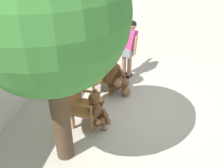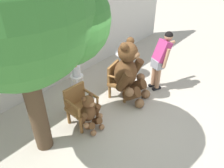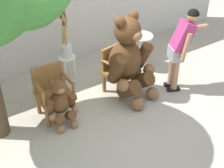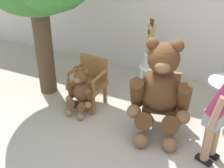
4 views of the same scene
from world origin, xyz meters
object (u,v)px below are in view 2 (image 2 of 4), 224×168
Objects in this scene: teddy_bear_small at (90,112)px; brush_bucket at (76,68)px; round_side_table at (125,61)px; patio_tree at (21,11)px; wooden_chair_left at (80,105)px; white_stool at (77,79)px; wooden_chair_right at (119,79)px; teddy_bear_large at (129,72)px; person_visitor at (161,57)px.

brush_bucket reaches higher than teddy_bear_small.
teddy_bear_small is 1.17× the size of round_side_table.
round_side_table is 3.75m from patio_tree.
round_side_table is (2.20, 0.49, -0.01)m from wooden_chair_left.
teddy_bear_small reaches higher than white_stool.
wooden_chair_right is at bearing -150.58° from round_side_table.
teddy_bear_large is 1.85× the size of teddy_bear_small.
round_side_table is (1.44, -0.46, 0.09)m from white_stool.
wooden_chair_right reaches higher than teddy_bear_small.
brush_bucket is (-1.52, 1.54, -0.25)m from person_visitor.
person_visitor is (2.28, -0.30, 0.51)m from teddy_bear_small.
wooden_chair_left is at bearing 179.94° from wooden_chair_right.
wooden_chair_right is 1.02× the size of teddy_bear_small.
teddy_bear_large is 1.00× the size of person_visitor.
teddy_bear_large reaches higher than brush_bucket.
white_stool is 1.52m from round_side_table.
round_side_table is 0.19× the size of patio_tree.
wooden_chair_right is 1.01m from round_side_table.
teddy_bear_large is 1.41m from white_stool.
wooden_chair_right is 0.40m from teddy_bear_large.
wooden_chair_right reaches higher than white_stool.
white_stool is 0.12× the size of patio_tree.
teddy_bear_large is 2.87m from patio_tree.
brush_bucket is at bearing 120.44° from wooden_chair_right.
teddy_bear_large is 1.36m from brush_bucket.
patio_tree is (-3.03, -0.50, 2.15)m from round_side_table.
person_visitor is at bearing -45.44° from brush_bucket.
teddy_bear_large is 1.18m from round_side_table.
teddy_bear_small is 0.22× the size of patio_tree.
brush_bucket is at bearing 116.00° from teddy_bear_large.
round_side_table is at bearing 9.39° from patio_tree.
wooden_chair_right is at bearing 12.18° from teddy_bear_small.
wooden_chair_left is at bearing 165.57° from person_visitor.
patio_tree is at bearing -148.80° from brush_bucket.
teddy_bear_large is at bearing -11.04° from wooden_chair_left.
teddy_bear_small is 1.84× the size of white_stool.
teddy_bear_small is 2.35m from person_visitor.
round_side_table is at bearing 93.97° from person_visitor.
teddy_bear_small is at bearing -91.14° from wooden_chair_left.
patio_tree reaches higher than wooden_chair_right.
wooden_chair_right is 1.13m from brush_bucket.
teddy_bear_small is at bearing -179.00° from teddy_bear_large.
patio_tree is (-1.59, -0.96, 1.93)m from brush_bucket.
round_side_table is at bearing -17.63° from white_stool.
person_visitor reaches higher than white_stool.
white_stool is at bearing 116.03° from teddy_bear_large.
teddy_bear_large is at bearing -64.00° from brush_bucket.
person_visitor is at bearing -7.44° from teddy_bear_small.
wooden_chair_left is 1.24m from brush_bucket.
teddy_bear_small is at bearing -121.54° from white_stool.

